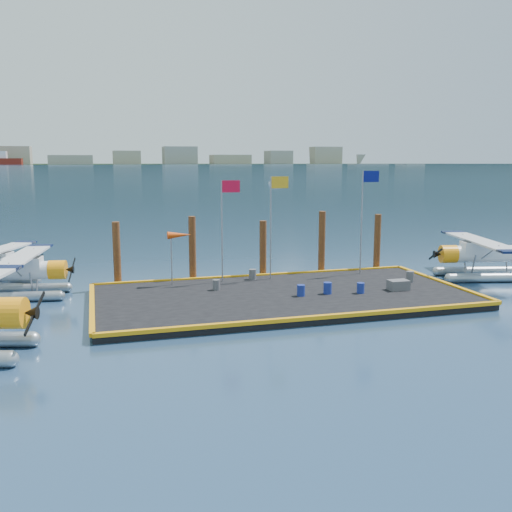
{
  "coord_description": "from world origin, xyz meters",
  "views": [
    {
      "loc": [
        -9.7,
        -28.71,
        7.61
      ],
      "look_at": [
        -0.93,
        2.0,
        2.18
      ],
      "focal_mm": 40.0,
      "sensor_mm": 36.0,
      "label": 1
    }
  ],
  "objects_px": {
    "drum_2": "(328,288)",
    "drum_5": "(253,274)",
    "drum_0": "(216,285)",
    "windsock": "(179,236)",
    "drum_3": "(301,290)",
    "piling_4": "(377,244)",
    "drum_4": "(410,277)",
    "flagpole_yellow": "(274,212)",
    "crate": "(398,285)",
    "piling_1": "(192,251)",
    "piling_3": "(322,244)",
    "flagpole_red": "(225,215)",
    "seaplane_b": "(17,274)",
    "piling_0": "(117,256)",
    "seaplane_d": "(484,256)",
    "piling_2": "(263,251)",
    "flagpole_blue": "(365,206)"
  },
  "relations": [
    {
      "from": "drum_4",
      "to": "piling_0",
      "type": "distance_m",
      "value": 17.42
    },
    {
      "from": "flagpole_blue",
      "to": "seaplane_d",
      "type": "bearing_deg",
      "value": -14.26
    },
    {
      "from": "drum_2",
      "to": "drum_5",
      "type": "relative_size",
      "value": 1.01
    },
    {
      "from": "drum_2",
      "to": "piling_3",
      "type": "relative_size",
      "value": 0.15
    },
    {
      "from": "drum_0",
      "to": "windsock",
      "type": "relative_size",
      "value": 0.19
    },
    {
      "from": "drum_2",
      "to": "crate",
      "type": "distance_m",
      "value": 4.18
    },
    {
      "from": "drum_2",
      "to": "drum_4",
      "type": "distance_m",
      "value": 6.08
    },
    {
      "from": "seaplane_d",
      "to": "piling_1",
      "type": "xyz_separation_m",
      "value": [
        -18.28,
        3.53,
        0.64
      ]
    },
    {
      "from": "flagpole_red",
      "to": "flagpole_yellow",
      "type": "height_order",
      "value": "flagpole_yellow"
    },
    {
      "from": "drum_0",
      "to": "flagpole_blue",
      "type": "bearing_deg",
      "value": 11.38
    },
    {
      "from": "seaplane_b",
      "to": "crate",
      "type": "xyz_separation_m",
      "value": [
        20.46,
        -5.68,
        -0.69
      ]
    },
    {
      "from": "crate",
      "to": "flagpole_blue",
      "type": "height_order",
      "value": "flagpole_blue"
    },
    {
      "from": "flagpole_red",
      "to": "piling_4",
      "type": "distance_m",
      "value": 11.17
    },
    {
      "from": "flagpole_blue",
      "to": "piling_3",
      "type": "bearing_deg",
      "value": 143.93
    },
    {
      "from": "flagpole_yellow",
      "to": "windsock",
      "type": "height_order",
      "value": "flagpole_yellow"
    },
    {
      "from": "drum_3",
      "to": "piling_4",
      "type": "height_order",
      "value": "piling_4"
    },
    {
      "from": "crate",
      "to": "piling_4",
      "type": "distance_m",
      "value": 6.84
    },
    {
      "from": "drum_5",
      "to": "piling_1",
      "type": "relative_size",
      "value": 0.15
    },
    {
      "from": "flagpole_blue",
      "to": "piling_0",
      "type": "xyz_separation_m",
      "value": [
        -15.2,
        1.6,
        -2.69
      ]
    },
    {
      "from": "flagpole_red",
      "to": "piling_1",
      "type": "bearing_deg",
      "value": 136.85
    },
    {
      "from": "drum_3",
      "to": "drum_4",
      "type": "height_order",
      "value": "drum_4"
    },
    {
      "from": "piling_1",
      "to": "piling_4",
      "type": "relative_size",
      "value": 1.05
    },
    {
      "from": "seaplane_b",
      "to": "flagpole_red",
      "type": "relative_size",
      "value": 1.48
    },
    {
      "from": "seaplane_b",
      "to": "drum_0",
      "type": "bearing_deg",
      "value": 83.77
    },
    {
      "from": "drum_3",
      "to": "drum_5",
      "type": "distance_m",
      "value": 4.99
    },
    {
      "from": "drum_2",
      "to": "windsock",
      "type": "relative_size",
      "value": 0.2
    },
    {
      "from": "drum_2",
      "to": "piling_0",
      "type": "height_order",
      "value": "piling_0"
    },
    {
      "from": "seaplane_d",
      "to": "piling_2",
      "type": "bearing_deg",
      "value": 88.82
    },
    {
      "from": "drum_5",
      "to": "piling_1",
      "type": "bearing_deg",
      "value": 157.12
    },
    {
      "from": "drum_0",
      "to": "flagpole_yellow",
      "type": "relative_size",
      "value": 0.09
    },
    {
      "from": "drum_0",
      "to": "flagpole_red",
      "type": "relative_size",
      "value": 0.1
    },
    {
      "from": "piling_0",
      "to": "piling_2",
      "type": "distance_m",
      "value": 9.0
    },
    {
      "from": "drum_3",
      "to": "piling_0",
      "type": "bearing_deg",
      "value": 145.97
    },
    {
      "from": "flagpole_yellow",
      "to": "windsock",
      "type": "bearing_deg",
      "value": 180.0
    },
    {
      "from": "drum_5",
      "to": "seaplane_b",
      "type": "bearing_deg",
      "value": 176.9
    },
    {
      "from": "seaplane_b",
      "to": "flagpole_yellow",
      "type": "relative_size",
      "value": 1.43
    },
    {
      "from": "drum_3",
      "to": "flagpole_yellow",
      "type": "distance_m",
      "value": 6.01
    },
    {
      "from": "piling_1",
      "to": "piling_3",
      "type": "relative_size",
      "value": 0.98
    },
    {
      "from": "flagpole_red",
      "to": "seaplane_d",
      "type": "bearing_deg",
      "value": -6.63
    },
    {
      "from": "drum_0",
      "to": "flagpole_yellow",
      "type": "xyz_separation_m",
      "value": [
        4.0,
        2.01,
        3.82
      ]
    },
    {
      "from": "drum_5",
      "to": "flagpole_yellow",
      "type": "distance_m",
      "value": 4.02
    },
    {
      "from": "piling_4",
      "to": "drum_2",
      "type": "bearing_deg",
      "value": -135.01
    },
    {
      "from": "drum_2",
      "to": "drum_4",
      "type": "bearing_deg",
      "value": 13.83
    },
    {
      "from": "windsock",
      "to": "piling_0",
      "type": "relative_size",
      "value": 0.78
    },
    {
      "from": "drum_0",
      "to": "piling_1",
      "type": "height_order",
      "value": "piling_1"
    },
    {
      "from": "drum_2",
      "to": "piling_0",
      "type": "distance_m",
      "value": 12.52
    },
    {
      "from": "piling_3",
      "to": "piling_2",
      "type": "bearing_deg",
      "value": 180.0
    },
    {
      "from": "windsock",
      "to": "piling_0",
      "type": "bearing_deg",
      "value": 155.27
    },
    {
      "from": "flagpole_red",
      "to": "piling_3",
      "type": "bearing_deg",
      "value": 13.25
    },
    {
      "from": "drum_3",
      "to": "piling_3",
      "type": "bearing_deg",
      "value": 59.05
    }
  ]
}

